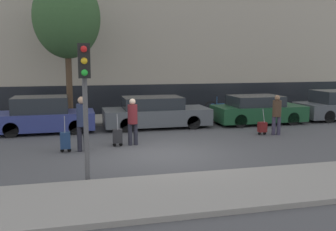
{
  "coord_description": "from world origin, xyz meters",
  "views": [
    {
      "loc": [
        -2.62,
        -11.39,
        2.99
      ],
      "look_at": [
        0.63,
        1.8,
        0.95
      ],
      "focal_mm": 40.0,
      "sensor_mm": 36.0,
      "label": 1
    }
  ],
  "objects_px": {
    "parked_car_1": "(155,113)",
    "traffic_light": "(85,84)",
    "trolley_right": "(262,127)",
    "pedestrian_right": "(277,113)",
    "parked_car_0": "(44,116)",
    "pedestrian_left": "(82,120)",
    "trolley_center": "(117,136)",
    "trolley_left": "(65,141)",
    "parked_car_2": "(258,110)",
    "pedestrian_center": "(133,119)",
    "parked_bicycle": "(220,107)",
    "bare_tree_near_crossing": "(67,18)"
  },
  "relations": [
    {
      "from": "parked_car_1",
      "to": "traffic_light",
      "type": "relative_size",
      "value": 1.38
    },
    {
      "from": "parked_car_1",
      "to": "trolley_right",
      "type": "xyz_separation_m",
      "value": [
        3.8,
        -2.69,
        -0.33
      ]
    },
    {
      "from": "pedestrian_right",
      "to": "traffic_light",
      "type": "relative_size",
      "value": 0.48
    },
    {
      "from": "parked_car_0",
      "to": "trolley_right",
      "type": "xyz_separation_m",
      "value": [
        8.5,
        -2.65,
        -0.37
      ]
    },
    {
      "from": "pedestrian_right",
      "to": "traffic_light",
      "type": "height_order",
      "value": "traffic_light"
    },
    {
      "from": "trolley_right",
      "to": "traffic_light",
      "type": "distance_m",
      "value": 8.48
    },
    {
      "from": "pedestrian_left",
      "to": "trolley_center",
      "type": "distance_m",
      "value": 1.44
    },
    {
      "from": "parked_car_1",
      "to": "trolley_left",
      "type": "relative_size",
      "value": 3.88
    },
    {
      "from": "parked_car_2",
      "to": "traffic_light",
      "type": "distance_m",
      "value": 10.74
    },
    {
      "from": "pedestrian_left",
      "to": "pedestrian_center",
      "type": "xyz_separation_m",
      "value": [
        1.73,
        0.51,
        -0.1
      ]
    },
    {
      "from": "trolley_left",
      "to": "trolley_center",
      "type": "xyz_separation_m",
      "value": [
        1.74,
        0.44,
        -0.03
      ]
    },
    {
      "from": "pedestrian_center",
      "to": "trolley_right",
      "type": "bearing_deg",
      "value": 0.09
    },
    {
      "from": "parked_bicycle",
      "to": "parked_car_2",
      "type": "bearing_deg",
      "value": -68.1
    },
    {
      "from": "pedestrian_left",
      "to": "pedestrian_right",
      "type": "distance_m",
      "value": 7.62
    },
    {
      "from": "pedestrian_right",
      "to": "trolley_right",
      "type": "height_order",
      "value": "pedestrian_right"
    },
    {
      "from": "traffic_light",
      "to": "pedestrian_left",
      "type": "bearing_deg",
      "value": 90.86
    },
    {
      "from": "parked_car_1",
      "to": "pedestrian_center",
      "type": "relative_size",
      "value": 2.82
    },
    {
      "from": "parked_car_2",
      "to": "parked_car_0",
      "type": "bearing_deg",
      "value": 179.32
    },
    {
      "from": "parked_car_2",
      "to": "trolley_right",
      "type": "relative_size",
      "value": 3.98
    },
    {
      "from": "bare_tree_near_crossing",
      "to": "parked_car_1",
      "type": "bearing_deg",
      "value": -28.4
    },
    {
      "from": "bare_tree_near_crossing",
      "to": "parked_car_0",
      "type": "bearing_deg",
      "value": -116.77
    },
    {
      "from": "parked_car_1",
      "to": "trolley_left",
      "type": "xyz_separation_m",
      "value": [
        -3.78,
        -3.73,
        -0.26
      ]
    },
    {
      "from": "parked_car_0",
      "to": "pedestrian_right",
      "type": "relative_size",
      "value": 2.47
    },
    {
      "from": "trolley_right",
      "to": "bare_tree_near_crossing",
      "type": "height_order",
      "value": "bare_tree_near_crossing"
    },
    {
      "from": "traffic_light",
      "to": "bare_tree_near_crossing",
      "type": "height_order",
      "value": "bare_tree_near_crossing"
    },
    {
      "from": "parked_car_2",
      "to": "trolley_center",
      "type": "relative_size",
      "value": 3.68
    },
    {
      "from": "parked_car_2",
      "to": "pedestrian_left",
      "type": "distance_m",
      "value": 8.88
    },
    {
      "from": "parked_car_2",
      "to": "trolley_center",
      "type": "xyz_separation_m",
      "value": [
        -6.92,
        -3.14,
        -0.27
      ]
    },
    {
      "from": "parked_car_0",
      "to": "trolley_center",
      "type": "bearing_deg",
      "value": -50.76
    },
    {
      "from": "parked_bicycle",
      "to": "traffic_light",
      "type": "bearing_deg",
      "value": -127.65
    },
    {
      "from": "pedestrian_right",
      "to": "parked_car_2",
      "type": "bearing_deg",
      "value": 93.08
    },
    {
      "from": "trolley_left",
      "to": "traffic_light",
      "type": "distance_m",
      "value": 3.92
    },
    {
      "from": "pedestrian_center",
      "to": "traffic_light",
      "type": "height_order",
      "value": "traffic_light"
    },
    {
      "from": "parked_car_1",
      "to": "traffic_light",
      "type": "height_order",
      "value": "traffic_light"
    },
    {
      "from": "trolley_center",
      "to": "trolley_right",
      "type": "xyz_separation_m",
      "value": [
        5.84,
        0.6,
        -0.04
      ]
    },
    {
      "from": "parked_car_0",
      "to": "traffic_light",
      "type": "relative_size",
      "value": 1.18
    },
    {
      "from": "parked_car_1",
      "to": "pedestrian_left",
      "type": "distance_m",
      "value": 4.96
    },
    {
      "from": "trolley_center",
      "to": "bare_tree_near_crossing",
      "type": "bearing_deg",
      "value": 107.19
    },
    {
      "from": "parked_car_0",
      "to": "parked_car_1",
      "type": "height_order",
      "value": "parked_car_0"
    },
    {
      "from": "parked_car_0",
      "to": "trolley_right",
      "type": "relative_size",
      "value": 3.74
    },
    {
      "from": "trolley_right",
      "to": "parked_bicycle",
      "type": "height_order",
      "value": "parked_bicycle"
    },
    {
      "from": "parked_bicycle",
      "to": "bare_tree_near_crossing",
      "type": "height_order",
      "value": "bare_tree_near_crossing"
    },
    {
      "from": "parked_car_1",
      "to": "trolley_center",
      "type": "height_order",
      "value": "parked_car_1"
    },
    {
      "from": "trolley_center",
      "to": "pedestrian_left",
      "type": "bearing_deg",
      "value": -158.99
    },
    {
      "from": "pedestrian_left",
      "to": "trolley_left",
      "type": "xyz_separation_m",
      "value": [
        -0.55,
        0.02,
        -0.65
      ]
    },
    {
      "from": "trolley_right",
      "to": "bare_tree_near_crossing",
      "type": "relative_size",
      "value": 0.16
    },
    {
      "from": "traffic_light",
      "to": "parked_bicycle",
      "type": "distance_m",
      "value": 11.81
    },
    {
      "from": "trolley_left",
      "to": "parked_bicycle",
      "type": "relative_size",
      "value": 0.68
    },
    {
      "from": "trolley_left",
      "to": "traffic_light",
      "type": "bearing_deg",
      "value": -79.72
    },
    {
      "from": "pedestrian_center",
      "to": "parked_car_2",
      "type": "bearing_deg",
      "value": 19.99
    }
  ]
}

